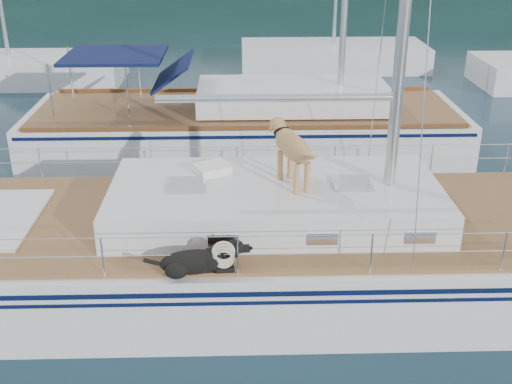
{
  "coord_description": "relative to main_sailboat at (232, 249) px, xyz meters",
  "views": [
    {
      "loc": [
        0.23,
        -9.26,
        5.77
      ],
      "look_at": [
        0.5,
        0.2,
        1.6
      ],
      "focal_mm": 45.0,
      "sensor_mm": 36.0,
      "label": 1
    }
  ],
  "objects": [
    {
      "name": "bg_boat_west",
      "position": [
        -8.1,
        14.0,
        -0.23
      ],
      "size": [
        8.0,
        3.0,
        11.65
      ],
      "color": "silver",
      "rests_on": "ground"
    },
    {
      "name": "bg_boat_center",
      "position": [
        3.9,
        16.0,
        -0.23
      ],
      "size": [
        7.2,
        3.0,
        11.65
      ],
      "color": "silver",
      "rests_on": "ground"
    },
    {
      "name": "ground",
      "position": [
        -0.1,
        0.0,
        -0.68
      ],
      "size": [
        120.0,
        120.0,
        0.0
      ],
      "primitive_type": "plane",
      "color": "black",
      "rests_on": "ground"
    },
    {
      "name": "neighbor_sailboat",
      "position": [
        0.43,
        6.59,
        -0.05
      ],
      "size": [
        11.0,
        3.5,
        13.3
      ],
      "color": "silver",
      "rests_on": "ground"
    },
    {
      "name": "main_sailboat",
      "position": [
        0.0,
        0.0,
        0.0
      ],
      "size": [
        12.0,
        3.85,
        14.01
      ],
      "color": "silver",
      "rests_on": "ground"
    }
  ]
}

